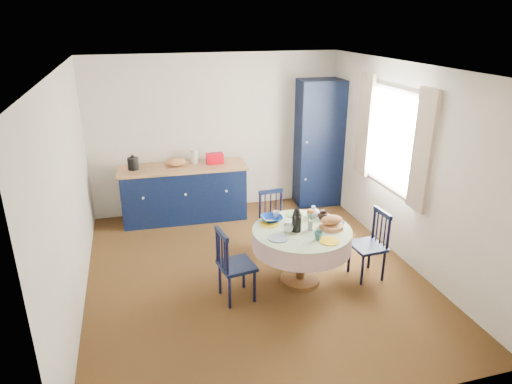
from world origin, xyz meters
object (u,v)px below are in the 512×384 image
pantry_cabinet (318,143)px  mug_a (288,228)px  dining_table (302,238)px  mug_c (323,216)px  mug_b (318,236)px  cobalt_bowl (272,219)px  mug_d (277,215)px  chair_left (233,264)px  kitchen_counter (184,192)px  chair_right (370,244)px  chair_far (274,221)px

pantry_cabinet → mug_a: pantry_cabinet is taller
dining_table → mug_c: 0.41m
mug_b → cobalt_bowl: size_ratio=0.37×
pantry_cabinet → mug_d: bearing=-120.4°
mug_c → chair_left: bearing=-164.9°
mug_d → cobalt_bowl: bearing=-139.5°
kitchen_counter → chair_right: bearing=-47.4°
chair_far → mug_d: size_ratio=9.02×
kitchen_counter → dining_table: kitchen_counter is taller
chair_left → cobalt_bowl: size_ratio=3.33×
chair_right → mug_c: size_ratio=7.27×
chair_far → mug_c: bearing=-62.0°
dining_table → mug_a: size_ratio=9.71×
pantry_cabinet → mug_c: (-0.83, -2.13, -0.29)m
mug_b → mug_d: size_ratio=1.04×
kitchen_counter → pantry_cabinet: size_ratio=0.94×
kitchen_counter → chair_right: 3.04m
kitchen_counter → chair_far: size_ratio=2.34×
chair_far → mug_d: bearing=-107.1°
mug_b → mug_c: 0.53m
pantry_cabinet → mug_c: pantry_cabinet is taller
chair_left → mug_d: bearing=-60.9°
mug_b → mug_c: (0.25, 0.47, 0.00)m
chair_left → mug_d: (0.67, 0.52, 0.30)m
kitchen_counter → chair_left: kitchen_counter is taller
kitchen_counter → pantry_cabinet: 2.35m
chair_right → mug_d: bearing=-118.3°
dining_table → mug_d: size_ratio=12.46×
kitchen_counter → chair_left: (0.25, -2.36, -0.01)m
dining_table → mug_d: (-0.20, 0.38, 0.16)m
dining_table → chair_left: (-0.86, -0.13, -0.14)m
pantry_cabinet → mug_d: (-1.35, -1.94, -0.30)m
dining_table → mug_c: dining_table is taller
chair_right → cobalt_bowl: size_ratio=3.29×
chair_left → mug_b: (0.94, -0.15, 0.30)m
dining_table → chair_far: dining_table is taller
mug_d → cobalt_bowl: size_ratio=0.36×
chair_far → chair_left: bearing=-131.7°
chair_left → kitchen_counter: bearing=-2.6°
pantry_cabinet → dining_table: (-1.15, -2.32, -0.46)m
mug_b → mug_a: bearing=135.9°
chair_right → mug_c: chair_right is taller
chair_right → mug_a: 1.09m
dining_table → chair_far: size_ratio=1.38×
pantry_cabinet → mug_a: 2.72m
mug_a → mug_b: bearing=-44.1°
chair_left → chair_far: chair_left is taller
mug_d → chair_far: bearing=76.2°
chair_left → cobalt_bowl: (0.58, 0.44, 0.29)m
mug_c → mug_a: bearing=-157.6°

